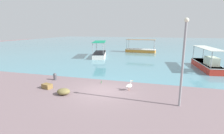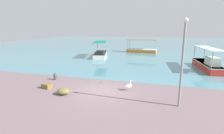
% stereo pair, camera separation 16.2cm
% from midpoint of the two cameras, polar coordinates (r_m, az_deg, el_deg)
% --- Properties ---
extents(ground, '(120.00, 120.00, 0.00)m').
position_cam_midpoint_polar(ground, '(13.63, -3.04, -7.88)').
color(ground, slate).
extents(harbor_water, '(110.00, 90.00, 0.00)m').
position_cam_midpoint_polar(harbor_water, '(60.38, 12.49, 7.52)').
color(harbor_water, teal).
rests_on(harbor_water, ground).
extents(fishing_boat_center, '(3.40, 6.33, 2.64)m').
position_cam_midpoint_polar(fishing_boat_center, '(30.01, -3.64, 4.33)').
color(fishing_boat_center, white).
rests_on(fishing_boat_center, harbor_water).
extents(fishing_boat_near_right, '(6.16, 2.44, 2.61)m').
position_cam_midpoint_polar(fishing_boat_near_right, '(36.68, 9.78, 5.55)').
color(fishing_boat_near_right, orange).
rests_on(fishing_boat_near_right, harbor_water).
extents(fishing_boat_far_left, '(2.36, 7.06, 2.53)m').
position_cam_midpoint_polar(fishing_boat_far_left, '(23.52, 28.94, 0.84)').
color(fishing_boat_far_left, red).
rests_on(fishing_boat_far_left, harbor_water).
extents(pelican, '(0.59, 0.70, 0.80)m').
position_cam_midpoint_polar(pelican, '(13.71, 5.86, -6.14)').
color(pelican, '#E0997A').
rests_on(pelican, ground).
extents(lamp_post, '(0.28, 0.28, 5.33)m').
position_cam_midpoint_polar(lamp_post, '(11.07, 22.44, 2.64)').
color(lamp_post, gray).
rests_on(lamp_post, ground).
extents(mooring_bollard, '(0.31, 0.31, 0.66)m').
position_cam_midpoint_polar(mooring_bollard, '(17.31, -17.80, -2.86)').
color(mooring_bollard, '#47474C').
rests_on(mooring_bollard, ground).
extents(net_pile, '(0.97, 0.83, 0.45)m').
position_cam_midpoint_polar(net_pile, '(13.38, -15.33, -7.68)').
color(net_pile, olive).
rests_on(net_pile, ground).
extents(cargo_crate, '(0.89, 0.71, 0.37)m').
position_cam_midpoint_polar(cargo_crate, '(15.15, -20.16, -5.81)').
color(cargo_crate, olive).
rests_on(cargo_crate, ground).
extents(glass_bottle, '(0.07, 0.07, 0.27)m').
position_cam_midpoint_polar(glass_bottle, '(15.52, -3.24, -4.92)').
color(glass_bottle, '#3F7F4C').
rests_on(glass_bottle, ground).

